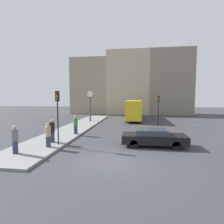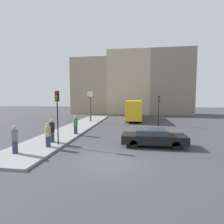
# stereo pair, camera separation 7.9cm
# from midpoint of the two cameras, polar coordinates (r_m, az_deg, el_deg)

# --- Properties ---
(ground_plane) EXTENTS (120.00, 120.00, 0.00)m
(ground_plane) POSITION_cam_midpoint_polar(r_m,az_deg,el_deg) (10.41, -0.50, -15.90)
(ground_plane) COLOR #38383D
(sidewalk_corner) EXTENTS (3.56, 25.41, 0.15)m
(sidewalk_corner) POSITION_cam_midpoint_polar(r_m,az_deg,el_deg) (21.85, -11.40, -4.84)
(sidewalk_corner) COLOR gray
(sidewalk_corner) RESTS_ON ground_plane
(building_row) EXTENTS (26.59, 5.00, 13.91)m
(building_row) POSITION_cam_midpoint_polar(r_m,az_deg,el_deg) (40.07, 6.22, 9.10)
(building_row) COLOR gray
(building_row) RESTS_ON ground_plane
(sedan_car) EXTENTS (4.75, 1.83, 1.30)m
(sedan_car) POSITION_cam_midpoint_polar(r_m,az_deg,el_deg) (13.67, 13.18, -8.05)
(sedan_car) COLOR black
(sedan_car) RESTS_ON ground_plane
(bus_distant) EXTENTS (2.40, 9.44, 3.18)m
(bus_distant) POSITION_cam_midpoint_polar(r_m,az_deg,el_deg) (28.91, 7.03, 0.98)
(bus_distant) COLOR gold
(bus_distant) RESTS_ON ground_plane
(traffic_light_near) EXTENTS (0.26, 0.24, 4.00)m
(traffic_light_near) POSITION_cam_midpoint_polar(r_m,az_deg,el_deg) (13.56, -17.53, 1.70)
(traffic_light_near) COLOR black
(traffic_light_near) RESTS_ON sidewalk_corner
(traffic_light_far) EXTENTS (0.26, 0.24, 3.90)m
(traffic_light_far) POSITION_cam_midpoint_polar(r_m,az_deg,el_deg) (23.62, 14.86, 2.43)
(traffic_light_far) COLOR black
(traffic_light_far) RESTS_ON ground_plane
(street_clock) EXTENTS (1.02, 0.32, 4.59)m
(street_clock) POSITION_cam_midpoint_polar(r_m,az_deg,el_deg) (26.31, -7.23, 2.42)
(street_clock) COLOR #4C473D
(street_clock) RESTS_ON sidewalk_corner
(pedestrian_grey_jacket) EXTENTS (0.38, 0.38, 1.77)m
(pedestrian_grey_jacket) POSITION_cam_midpoint_polar(r_m,az_deg,el_deg) (12.69, -29.28, -7.87)
(pedestrian_grey_jacket) COLOR #2D334C
(pedestrian_grey_jacket) RESTS_ON sidewalk_corner
(pedestrian_black_jacket) EXTENTS (0.44, 0.44, 1.81)m
(pedestrian_black_jacket) POSITION_cam_midpoint_polar(r_m,az_deg,el_deg) (14.65, -19.17, -5.88)
(pedestrian_black_jacket) COLOR #2D334C
(pedestrian_black_jacket) RESTS_ON sidewalk_corner
(pedestrian_tan_coat) EXTENTS (0.39, 0.39, 1.71)m
(pedestrian_tan_coat) POSITION_cam_midpoint_polar(r_m,az_deg,el_deg) (13.37, -20.30, -7.10)
(pedestrian_tan_coat) COLOR #2D334C
(pedestrian_tan_coat) RESTS_ON sidewalk_corner
(pedestrian_green_hoodie) EXTENTS (0.42, 0.42, 1.76)m
(pedestrian_green_hoodie) POSITION_cam_midpoint_polar(r_m,az_deg,el_deg) (17.36, -11.95, -4.15)
(pedestrian_green_hoodie) COLOR #2D334C
(pedestrian_green_hoodie) RESTS_ON sidewalk_corner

